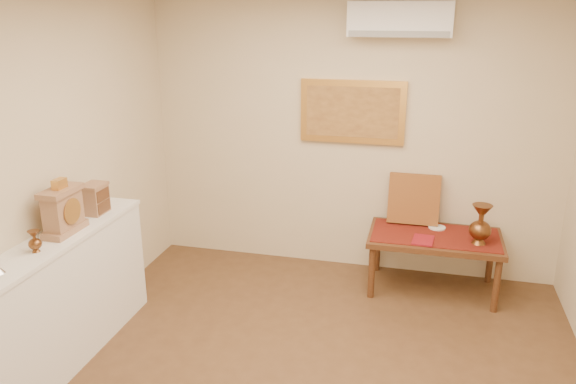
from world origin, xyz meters
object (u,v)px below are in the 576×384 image
(display_ledge, at_px, (55,306))
(wooden_chest, at_px, (95,199))
(mantel_clock, at_px, (63,210))
(low_table, at_px, (435,242))
(brass_urn_tall, at_px, (481,220))

(display_ledge, distance_m, wooden_chest, 0.88)
(mantel_clock, distance_m, low_table, 3.21)
(display_ledge, height_order, mantel_clock, mantel_clock)
(brass_urn_tall, distance_m, low_table, 0.49)
(brass_urn_tall, height_order, wooden_chest, wooden_chest)
(display_ledge, height_order, wooden_chest, wooden_chest)
(brass_urn_tall, distance_m, wooden_chest, 3.26)
(display_ledge, distance_m, mantel_clock, 0.70)
(brass_urn_tall, xyz_separation_m, wooden_chest, (-3.04, -1.13, 0.33))
(brass_urn_tall, xyz_separation_m, mantel_clock, (-3.03, -1.56, 0.38))
(brass_urn_tall, distance_m, mantel_clock, 3.42)
(wooden_chest, bearing_deg, mantel_clock, -88.19)
(wooden_chest, height_order, low_table, wooden_chest)
(low_table, bearing_deg, mantel_clock, -147.84)
(mantel_clock, xyz_separation_m, wooden_chest, (-0.01, 0.42, -0.05))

